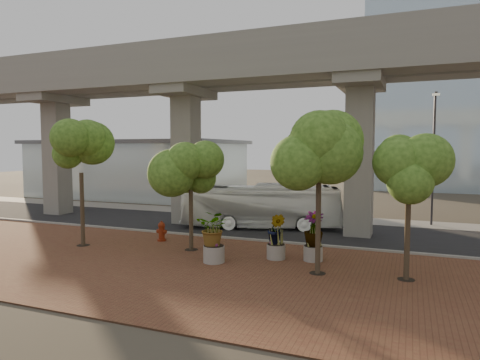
% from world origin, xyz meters
% --- Properties ---
extents(ground, '(160.00, 160.00, 0.00)m').
position_xyz_m(ground, '(0.00, 0.00, 0.00)').
color(ground, '#3D362C').
rests_on(ground, ground).
extents(brick_plaza, '(70.00, 13.00, 0.06)m').
position_xyz_m(brick_plaza, '(0.00, -8.00, 0.03)').
color(brick_plaza, brown).
rests_on(brick_plaza, ground).
extents(asphalt_road, '(90.00, 8.00, 0.04)m').
position_xyz_m(asphalt_road, '(0.00, 2.00, 0.02)').
color(asphalt_road, black).
rests_on(asphalt_road, ground).
extents(curb_strip, '(70.00, 0.25, 0.16)m').
position_xyz_m(curb_strip, '(0.00, -2.00, 0.08)').
color(curb_strip, gray).
rests_on(curb_strip, ground).
extents(far_sidewalk, '(90.00, 3.00, 0.06)m').
position_xyz_m(far_sidewalk, '(0.00, 7.50, 0.03)').
color(far_sidewalk, gray).
rests_on(far_sidewalk, ground).
extents(transit_viaduct, '(72.00, 5.60, 12.40)m').
position_xyz_m(transit_viaduct, '(0.00, 2.00, 7.29)').
color(transit_viaduct, gray).
rests_on(transit_viaduct, ground).
extents(station_pavilion, '(23.00, 13.00, 6.30)m').
position_xyz_m(station_pavilion, '(-20.00, 16.00, 3.22)').
color(station_pavilion, silver).
rests_on(station_pavilion, ground).
extents(transit_bus, '(10.94, 5.27, 2.97)m').
position_xyz_m(transit_bus, '(-0.34, 2.07, 1.48)').
color(transit_bus, white).
rests_on(transit_bus, ground).
extents(fire_hydrant, '(0.58, 0.52, 1.15)m').
position_xyz_m(fire_hydrant, '(-4.29, -4.03, 0.61)').
color(fire_hydrant, maroon).
rests_on(fire_hydrant, ground).
extents(planter_front, '(2.22, 2.22, 2.44)m').
position_xyz_m(planter_front, '(0.50, -7.13, 1.54)').
color(planter_front, '#A19C91').
rests_on(planter_front, ground).
extents(planter_right, '(2.20, 2.20, 2.35)m').
position_xyz_m(planter_right, '(4.73, -5.13, 1.48)').
color(planter_right, gray).
rests_on(planter_right, ground).
extents(planter_left, '(2.00, 2.00, 2.20)m').
position_xyz_m(planter_left, '(3.00, -5.44, 1.39)').
color(planter_left, gray).
rests_on(planter_left, ground).
extents(street_tree_far_west, '(3.61, 3.61, 6.70)m').
position_xyz_m(street_tree_far_west, '(-7.66, -6.64, 5.09)').
color(street_tree_far_west, '#4F3F2D').
rests_on(street_tree_far_west, ground).
extents(street_tree_near_west, '(3.84, 3.84, 6.01)m').
position_xyz_m(street_tree_near_west, '(-1.67, -5.33, 4.31)').
color(street_tree_near_west, '#4F3F2D').
rests_on(street_tree_near_west, ground).
extents(street_tree_near_east, '(4.09, 4.09, 7.00)m').
position_xyz_m(street_tree_near_east, '(5.36, -7.11, 5.17)').
color(street_tree_near_east, '#4F3F2D').
rests_on(street_tree_near_east, ground).
extents(street_tree_far_east, '(3.61, 3.61, 6.00)m').
position_xyz_m(street_tree_far_east, '(8.86, -6.65, 4.39)').
color(street_tree_far_east, '#4F3F2D').
rests_on(street_tree_far_east, ground).
extents(streetlamp_west, '(0.42, 1.22, 8.40)m').
position_xyz_m(streetlamp_west, '(-8.45, 5.39, 4.90)').
color(streetlamp_west, '#2D2D32').
rests_on(streetlamp_west, ground).
extents(streetlamp_east, '(0.45, 1.32, 9.08)m').
position_xyz_m(streetlamp_east, '(10.34, 7.38, 5.30)').
color(streetlamp_east, '#2C2B30').
rests_on(streetlamp_east, ground).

